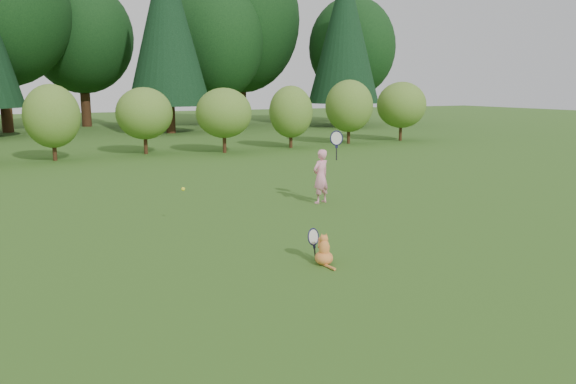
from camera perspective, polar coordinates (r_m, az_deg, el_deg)
name	(u,v)px	position (r m, az deg, el deg)	size (l,w,h in m)	color
ground	(298,243)	(9.30, 1.03, -5.17)	(100.00, 100.00, 0.00)	#375919
shrub_row	(139,118)	(21.40, -14.92, 7.29)	(28.00, 3.00, 2.80)	#577A26
child	(321,175)	(12.32, 3.40, 1.73)	(0.70, 0.45, 1.78)	pink
cat	(324,248)	(8.18, 3.64, -5.74)	(0.44, 0.62, 0.62)	#DA5D2A
tennis_ball	(183,189)	(10.53, -10.60, 0.29)	(0.07, 0.07, 0.07)	yellow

